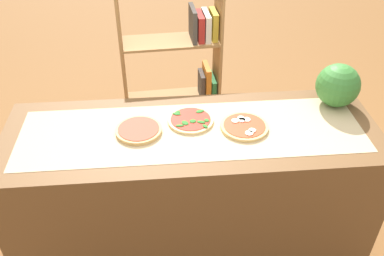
{
  "coord_description": "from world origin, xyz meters",
  "views": [
    {
      "loc": [
        -0.16,
        -1.8,
        2.32
      ],
      "look_at": [
        0.0,
        0.0,
        0.98
      ],
      "focal_mm": 39.15,
      "sensor_mm": 36.0,
      "label": 1
    }
  ],
  "objects_px": {
    "pizza_plain_0": "(139,130)",
    "pizza_mozzarella_2": "(244,126)",
    "watermelon": "(338,85)",
    "bookshelf": "(184,78)",
    "pizza_spinach_1": "(191,120)"
  },
  "relations": [
    {
      "from": "pizza_plain_0",
      "to": "pizza_mozzarella_2",
      "type": "height_order",
      "value": "pizza_mozzarella_2"
    },
    {
      "from": "watermelon",
      "to": "bookshelf",
      "type": "bearing_deg",
      "value": 134.22
    },
    {
      "from": "pizza_plain_0",
      "to": "pizza_mozzarella_2",
      "type": "relative_size",
      "value": 0.95
    },
    {
      "from": "watermelon",
      "to": "bookshelf",
      "type": "relative_size",
      "value": 0.17
    },
    {
      "from": "pizza_spinach_1",
      "to": "pizza_mozzarella_2",
      "type": "relative_size",
      "value": 0.98
    },
    {
      "from": "pizza_spinach_1",
      "to": "watermelon",
      "type": "relative_size",
      "value": 1.02
    },
    {
      "from": "pizza_spinach_1",
      "to": "bookshelf",
      "type": "bearing_deg",
      "value": 88.52
    },
    {
      "from": "pizza_spinach_1",
      "to": "pizza_mozzarella_2",
      "type": "height_order",
      "value": "pizza_mozzarella_2"
    },
    {
      "from": "pizza_spinach_1",
      "to": "watermelon",
      "type": "xyz_separation_m",
      "value": [
        0.86,
        0.11,
        0.11
      ]
    },
    {
      "from": "pizza_mozzarella_2",
      "to": "bookshelf",
      "type": "bearing_deg",
      "value": 103.97
    },
    {
      "from": "pizza_plain_0",
      "to": "pizza_mozzarella_2",
      "type": "distance_m",
      "value": 0.57
    },
    {
      "from": "pizza_mozzarella_2",
      "to": "bookshelf",
      "type": "relative_size",
      "value": 0.17
    },
    {
      "from": "pizza_spinach_1",
      "to": "pizza_mozzarella_2",
      "type": "bearing_deg",
      "value": -16.37
    },
    {
      "from": "pizza_mozzarella_2",
      "to": "bookshelf",
      "type": "distance_m",
      "value": 1.12
    },
    {
      "from": "pizza_spinach_1",
      "to": "watermelon",
      "type": "height_order",
      "value": "watermelon"
    }
  ]
}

